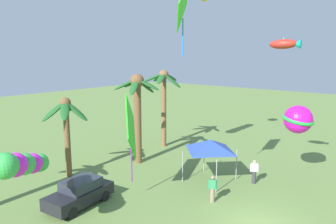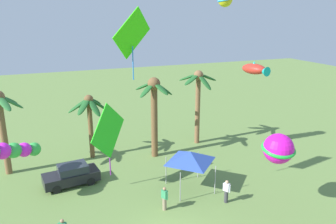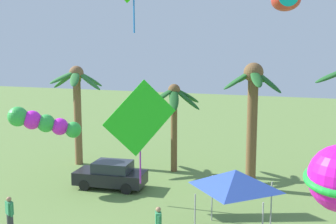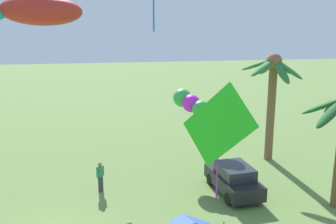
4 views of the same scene
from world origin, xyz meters
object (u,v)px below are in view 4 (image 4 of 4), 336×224
object	(u,v)px
kite_tube_5	(198,108)
kite_fish_2	(36,10)
parked_car_1	(234,179)
spectator_1	(100,177)
kite_diamond_0	(219,127)
palm_tree_0	(272,83)

from	to	relation	value
kite_tube_5	kite_fish_2	bearing A→B (deg)	-25.68
parked_car_1	kite_tube_5	bearing A→B (deg)	-163.40
parked_car_1	kite_tube_5	size ratio (longest dim) A/B	1.21
parked_car_1	kite_fish_2	bearing A→B (deg)	-37.57
spectator_1	kite_diamond_0	xyz separation A→B (m)	(3.67, 5.10, 3.48)
kite_diamond_0	spectator_1	bearing A→B (deg)	-125.77
kite_diamond_0	kite_tube_5	bearing A→B (deg)	175.21
palm_tree_0	kite_diamond_0	distance (m)	8.69
palm_tree_0	kite_diamond_0	bearing A→B (deg)	-37.00
spectator_1	kite_tube_5	distance (m)	6.77
palm_tree_0	spectator_1	xyz separation A→B (m)	(3.26, -10.32, -4.01)
palm_tree_0	spectator_1	bearing A→B (deg)	-72.49
kite_diamond_0	parked_car_1	bearing A→B (deg)	147.80
spectator_1	kite_diamond_0	world-z (taller)	kite_diamond_0
kite_tube_5	palm_tree_0	bearing A→B (deg)	99.45
palm_tree_0	spectator_1	world-z (taller)	palm_tree_0
kite_tube_5	kite_diamond_0	bearing A→B (deg)	-4.79
parked_car_1	kite_fish_2	size ratio (longest dim) A/B	2.13
spectator_1	kite_tube_5	world-z (taller)	kite_tube_5
spectator_1	kite_diamond_0	bearing A→B (deg)	54.23
kite_diamond_0	kite_tube_5	xyz separation A→B (m)	(-6.15, 0.51, -0.63)
kite_fish_2	parked_car_1	bearing A→B (deg)	142.43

